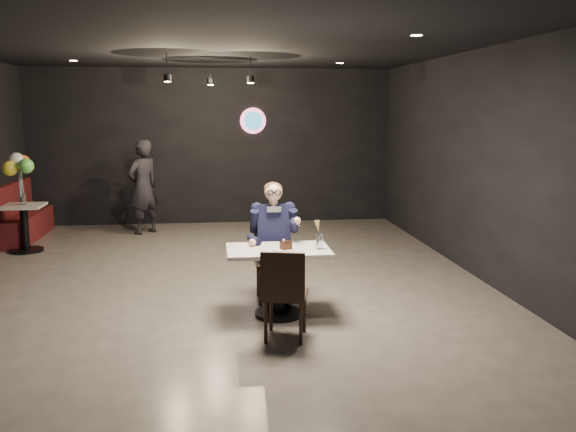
{
  "coord_description": "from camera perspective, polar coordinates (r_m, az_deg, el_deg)",
  "views": [
    {
      "loc": [
        0.03,
        -7.49,
        2.22
      ],
      "look_at": [
        0.88,
        -0.56,
        1.0
      ],
      "focal_mm": 38.0,
      "sensor_mm": 36.0,
      "label": 1
    }
  ],
  "objects": [
    {
      "name": "booth_bench",
      "position": [
        11.45,
        -23.49,
        0.41
      ],
      "size": [
        0.49,
        1.94,
        0.97
      ],
      "primitive_type": "cube",
      "color": "#440E13",
      "rests_on": "floor"
    },
    {
      "name": "balloon_bunch",
      "position": [
        10.32,
        -23.74,
        3.72
      ],
      "size": [
        0.42,
        0.42,
        0.7
      ],
      "primitive_type": "cube",
      "color": "yellow",
      "rests_on": "balloon_vase"
    },
    {
      "name": "sundae_glass",
      "position": [
        6.51,
        2.98,
        -2.4
      ],
      "size": [
        0.07,
        0.07,
        0.16
      ],
      "primitive_type": "cylinder",
      "color": "silver",
      "rests_on": "main_table"
    },
    {
      "name": "chair_far",
      "position": [
        7.14,
        -1.38,
        -4.33
      ],
      "size": [
        0.42,
        0.46,
        0.92
      ],
      "primitive_type": "cube",
      "color": "black",
      "rests_on": "floor"
    },
    {
      "name": "cake_slice",
      "position": [
        6.45,
        -0.19,
        -2.78
      ],
      "size": [
        0.13,
        0.12,
        0.08
      ],
      "primitive_type": "cube",
      "rotation": [
        0.0,
        0.0,
        0.35
      ],
      "color": "black",
      "rests_on": "dessert_plate"
    },
    {
      "name": "floor",
      "position": [
        7.82,
        -6.93,
        -6.63
      ],
      "size": [
        9.0,
        9.0,
        0.0
      ],
      "primitive_type": "plane",
      "color": "slate",
      "rests_on": "ground"
    },
    {
      "name": "passerby",
      "position": [
        11.23,
        -13.4,
        2.66
      ],
      "size": [
        0.72,
        0.72,
        1.69
      ],
      "primitive_type": "imported",
      "rotation": [
        0.0,
        0.0,
        3.92
      ],
      "color": "black",
      "rests_on": "floor"
    },
    {
      "name": "dessert_plate",
      "position": [
        6.49,
        -0.45,
        -3.1
      ],
      "size": [
        0.25,
        0.25,
        0.01
      ],
      "primitive_type": "cylinder",
      "color": "white",
      "rests_on": "main_table"
    },
    {
      "name": "main_table",
      "position": [
        6.63,
        -0.91,
        -6.21
      ],
      "size": [
        1.1,
        0.7,
        0.75
      ],
      "primitive_type": "cube",
      "color": "silver",
      "rests_on": "floor"
    },
    {
      "name": "side_table",
      "position": [
        10.44,
        -23.41,
        -1.06
      ],
      "size": [
        0.6,
        0.6,
        0.75
      ],
      "primitive_type": "cube",
      "color": "silver",
      "rests_on": "floor"
    },
    {
      "name": "mint_leaf",
      "position": [
        6.44,
        0.21,
        -2.43
      ],
      "size": [
        0.06,
        0.04,
        0.01
      ],
      "primitive_type": "ellipsoid",
      "color": "#327E29",
      "rests_on": "cake_slice"
    },
    {
      "name": "wall_sign",
      "position": [
        11.99,
        -3.29,
        8.89
      ],
      "size": [
        0.5,
        0.06,
        0.5
      ],
      "primitive_type": null,
      "color": "pink",
      "rests_on": "floor"
    },
    {
      "name": "seated_man",
      "position": [
        7.08,
        -1.39,
        -2.29
      ],
      "size": [
        0.6,
        0.8,
        1.44
      ],
      "primitive_type": "cube",
      "color": "black",
      "rests_on": "floor"
    },
    {
      "name": "wafer_cone",
      "position": [
        6.5,
        2.81,
        -0.96
      ],
      "size": [
        0.08,
        0.08,
        0.13
      ],
      "primitive_type": "cone",
      "rotation": [
        0.0,
        0.0,
        0.26
      ],
      "color": "tan",
      "rests_on": "sundae_glass"
    },
    {
      "name": "pendant_lights",
      "position": [
        9.52,
        -7.32,
        13.85
      ],
      "size": [
        1.4,
        1.2,
        0.36
      ],
      "primitive_type": "cube",
      "color": "black",
      "rests_on": "floor"
    },
    {
      "name": "balloon_vase",
      "position": [
        10.37,
        -23.58,
        1.42
      ],
      "size": [
        0.11,
        0.11,
        0.16
      ],
      "primitive_type": "cylinder",
      "color": "silver",
      "rests_on": "side_table"
    },
    {
      "name": "chair_near",
      "position": [
        5.98,
        -0.24,
        -7.19
      ],
      "size": [
        0.52,
        0.55,
        0.92
      ],
      "primitive_type": "cube",
      "rotation": [
        0.0,
        0.0,
        -0.25
      ],
      "color": "black",
      "rests_on": "floor"
    }
  ]
}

